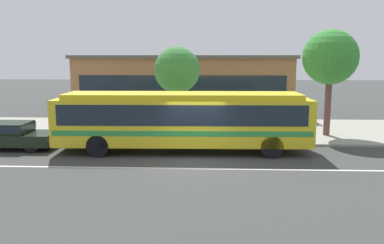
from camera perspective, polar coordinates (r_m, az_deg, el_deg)
The scene contains 11 objects.
ground_plane at distance 16.91m, azimuth 0.45°, elevation -5.88°, with size 120.00×120.00×0.00m, color #3A3C3B.
sidewalk_slab at distance 24.12m, azimuth 1.09°, elevation -1.12°, with size 60.00×8.00×0.12m, color #98978A.
lane_stripe_center at distance 16.13m, azimuth 0.35°, elevation -6.61°, with size 56.00×0.16×0.01m, color silver.
transit_bus at distance 18.62m, azimuth -1.27°, elevation 0.59°, with size 11.69×2.72×2.76m.
sedan_behind_bus at distance 21.40m, azimuth -24.98°, elevation -1.53°, with size 4.67×1.87×1.29m.
pedestrian_waiting_near_sign at distance 21.56m, azimuth -8.48°, elevation 0.30°, with size 0.45×0.45×1.67m.
pedestrian_walking_along_curb at distance 21.49m, azimuth 2.83°, elevation 0.26°, with size 0.35×0.35×1.60m.
bus_stop_sign at distance 20.92m, azimuth 11.82°, elevation 1.72°, with size 0.17×0.43×2.52m.
street_tree_near_stop at distance 23.08m, azimuth -2.14°, elevation 7.25°, with size 2.62×2.62×4.84m.
street_tree_mid_block at distance 23.10m, azimuth 19.00°, elevation 8.59°, with size 2.96×2.96×5.74m.
station_building at distance 31.35m, azimuth -1.06°, elevation 5.34°, with size 16.16×6.71×4.49m.
Camera 1 is at (0.59, -16.30, 4.43)m, focal length 37.65 mm.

